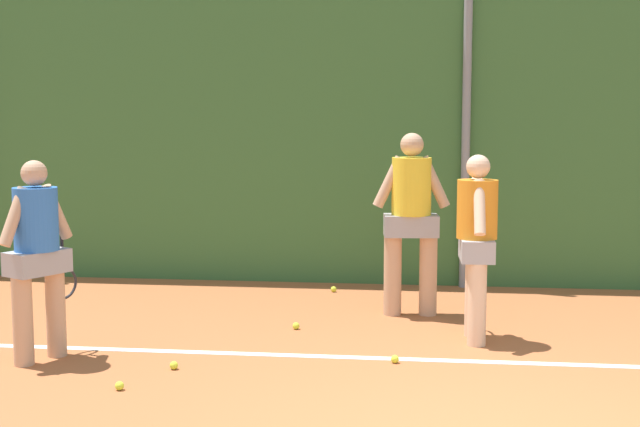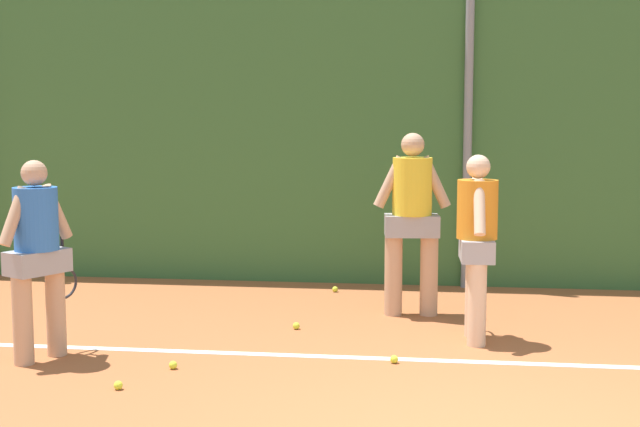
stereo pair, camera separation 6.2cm
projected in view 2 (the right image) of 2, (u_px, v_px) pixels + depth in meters
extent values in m
plane|color=#A85B33|center=(486.00, 384.00, 6.35)|extent=(31.85, 31.85, 0.00)
cube|color=#386633|center=(467.00, 137.00, 9.96)|extent=(20.70, 0.25, 3.53)
cylinder|color=gray|center=(468.00, 131.00, 9.78)|extent=(0.10, 0.10, 3.69)
cube|color=white|center=(481.00, 362.00, 6.92)|extent=(15.13, 0.10, 0.01)
cylinder|color=tan|center=(23.00, 320.00, 6.83)|extent=(0.16, 0.16, 0.73)
cylinder|color=tan|center=(56.00, 313.00, 7.10)|extent=(0.16, 0.16, 0.73)
cube|color=#99999E|center=(38.00, 262.00, 6.91)|extent=(0.48, 0.56, 0.19)
cylinder|color=blue|center=(36.00, 219.00, 6.87)|extent=(0.36, 0.36, 0.52)
sphere|color=tan|center=(34.00, 173.00, 6.83)|extent=(0.21, 0.21, 0.21)
cylinder|color=tan|center=(14.00, 216.00, 6.70)|extent=(0.19, 0.27, 0.50)
cylinder|color=tan|center=(56.00, 212.00, 7.03)|extent=(0.19, 0.27, 0.50)
cylinder|color=black|center=(62.00, 252.00, 7.17)|extent=(0.03, 0.03, 0.28)
torus|color=#26262B|center=(63.00, 283.00, 7.20)|extent=(0.16, 0.26, 0.28)
cylinder|color=beige|center=(477.00, 305.00, 7.39)|extent=(0.16, 0.16, 0.74)
cylinder|color=beige|center=(474.00, 297.00, 7.71)|extent=(0.16, 0.16, 0.74)
cube|color=#99999E|center=(477.00, 249.00, 7.50)|extent=(0.30, 0.50, 0.20)
cylinder|color=orange|center=(477.00, 209.00, 7.46)|extent=(0.36, 0.36, 0.52)
sphere|color=beige|center=(478.00, 167.00, 7.41)|extent=(0.21, 0.21, 0.21)
cylinder|color=beige|center=(479.00, 207.00, 7.25)|extent=(0.10, 0.30, 0.49)
cylinder|color=beige|center=(476.00, 203.00, 7.66)|extent=(0.10, 0.30, 0.49)
cylinder|color=black|center=(469.00, 240.00, 7.78)|extent=(0.03, 0.03, 0.28)
torus|color=#26262B|center=(468.00, 269.00, 7.82)|extent=(0.03, 0.28, 0.28)
cylinder|color=tan|center=(429.00, 276.00, 8.54)|extent=(0.18, 0.18, 0.81)
cylinder|color=tan|center=(393.00, 276.00, 8.55)|extent=(0.18, 0.18, 0.81)
cube|color=#99999E|center=(412.00, 226.00, 8.48)|extent=(0.57, 0.37, 0.22)
cylinder|color=yellow|center=(412.00, 186.00, 8.44)|extent=(0.40, 0.40, 0.58)
sphere|color=tan|center=(413.00, 145.00, 8.39)|extent=(0.23, 0.23, 0.23)
cylinder|color=tan|center=(435.00, 182.00, 8.43)|extent=(0.33, 0.13, 0.54)
cylinder|color=tan|center=(390.00, 182.00, 8.44)|extent=(0.33, 0.13, 0.54)
sphere|color=#CCDB33|center=(296.00, 326.00, 8.00)|extent=(0.07, 0.07, 0.07)
sphere|color=#CCDB33|center=(335.00, 289.00, 9.70)|extent=(0.07, 0.07, 0.07)
sphere|color=#CCDB33|center=(394.00, 359.00, 6.89)|extent=(0.07, 0.07, 0.07)
sphere|color=#CCDB33|center=(118.00, 385.00, 6.22)|extent=(0.07, 0.07, 0.07)
sphere|color=#CCDB33|center=(173.00, 365.00, 6.73)|extent=(0.07, 0.07, 0.07)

